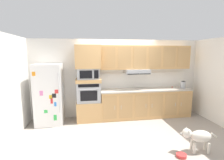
{
  "coord_description": "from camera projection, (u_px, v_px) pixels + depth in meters",
  "views": [
    {
      "loc": [
        -1.04,
        -4.39,
        2.05
      ],
      "look_at": [
        -0.3,
        0.28,
        1.32
      ],
      "focal_mm": 27.31,
      "sensor_mm": 36.0,
      "label": 1
    }
  ],
  "objects": [
    {
      "name": "microwave",
      "position": [
        88.0,
        73.0,
        5.12
      ],
      "size": [
        0.64,
        0.54,
        0.32
      ],
      "color": "#A8AAAF",
      "rests_on": "appliance_mid_shelf"
    },
    {
      "name": "built_in_oven",
      "position": [
        89.0,
        92.0,
        5.2
      ],
      "size": [
        0.7,
        0.62,
        0.6
      ],
      "color": "#A8AAAF",
      "rests_on": "oven_base_cabinet"
    },
    {
      "name": "electric_kettle",
      "position": [
        183.0,
        85.0,
        5.61
      ],
      "size": [
        0.17,
        0.17,
        0.24
      ],
      "color": "#A8AAAF",
      "rests_on": "countertop_slab"
    },
    {
      "name": "oven_base_cabinet",
      "position": [
        89.0,
        110.0,
        5.3
      ],
      "size": [
        0.74,
        0.62,
        0.6
      ],
      "primitive_type": "cube",
      "color": "tan",
      "rests_on": "ground"
    },
    {
      "name": "side_panel_right",
      "position": [
        218.0,
        81.0,
        5.0
      ],
      "size": [
        0.12,
        7.1,
        2.5
      ],
      "primitive_type": "cube",
      "color": "white",
      "rests_on": "ground"
    },
    {
      "name": "countertop_slab",
      "position": [
        146.0,
        90.0,
        5.49
      ],
      "size": [
        2.96,
        0.64,
        0.04
      ],
      "primitive_type": "cube",
      "color": "#BCB2A3",
      "rests_on": "lower_cabinet_run"
    },
    {
      "name": "side_panel_left",
      "position": [
        12.0,
        87.0,
        4.13
      ],
      "size": [
        0.12,
        7.1,
        2.5
      ],
      "primitive_type": "cube",
      "color": "silver",
      "rests_on": "ground"
    },
    {
      "name": "lower_cabinet_run",
      "position": [
        145.0,
        103.0,
        5.56
      ],
      "size": [
        2.92,
        0.63,
        0.88
      ],
      "color": "tan",
      "rests_on": "ground"
    },
    {
      "name": "back_kitchen_wall",
      "position": [
        117.0,
        78.0,
        5.65
      ],
      "size": [
        6.2,
        0.12,
        2.5
      ],
      "primitive_type": "cube",
      "color": "silver",
      "rests_on": "ground"
    },
    {
      "name": "ground_plane",
      "position": [
        124.0,
        128.0,
        4.76
      ],
      "size": [
        9.6,
        9.6,
        0.0
      ],
      "primitive_type": "plane",
      "color": "#9E9389"
    },
    {
      "name": "appliance_upper_cabinet",
      "position": [
        88.0,
        57.0,
        5.04
      ],
      "size": [
        0.74,
        0.62,
        0.68
      ],
      "primitive_type": "cube",
      "color": "tan",
      "rests_on": "microwave"
    },
    {
      "name": "screwdriver",
      "position": [
        172.0,
        87.0,
        5.74
      ],
      "size": [
        0.16,
        0.15,
        0.03
      ],
      "color": "red",
      "rests_on": "countertop_slab"
    },
    {
      "name": "backsplash_panel",
      "position": [
        143.0,
        80.0,
        5.73
      ],
      "size": [
        2.96,
        0.02,
        0.5
      ],
      "primitive_type": "cube",
      "color": "white",
      "rests_on": "countertop_slab"
    },
    {
      "name": "appliance_mid_shelf",
      "position": [
        88.0,
        80.0,
        5.15
      ],
      "size": [
        0.74,
        0.62,
        0.1
      ],
      "primitive_type": "cube",
      "color": "tan",
      "rests_on": "built_in_oven"
    },
    {
      "name": "dog",
      "position": [
        198.0,
        136.0,
        3.55
      ],
      "size": [
        0.79,
        0.31,
        0.53
      ],
      "rotation": [
        0.0,
        0.0,
        2.98
      ],
      "color": "beige",
      "rests_on": "ground"
    },
    {
      "name": "upper_cabinet_with_hood",
      "position": [
        145.0,
        58.0,
        5.45
      ],
      "size": [
        2.92,
        0.48,
        0.88
      ],
      "color": "tan",
      "rests_on": "backsplash_panel"
    },
    {
      "name": "refrigerator",
      "position": [
        49.0,
        94.0,
        4.96
      ],
      "size": [
        0.76,
        0.73,
        1.76
      ],
      "color": "white",
      "rests_on": "ground"
    },
    {
      "name": "dog_food_bowl",
      "position": [
        181.0,
        155.0,
        3.41
      ],
      "size": [
        0.2,
        0.2,
        0.06
      ],
      "color": "red",
      "rests_on": "ground"
    }
  ]
}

